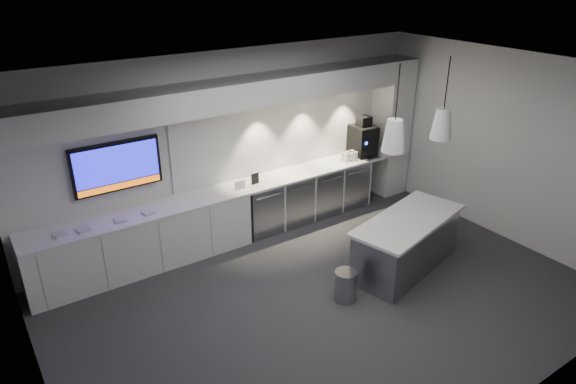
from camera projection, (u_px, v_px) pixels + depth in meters
floor at (327, 299)px, 6.98m from camera, size 7.00×7.00×0.00m
ceiling at (336, 78)px, 5.73m from camera, size 7.00×7.00×0.00m
wall_back at (234, 144)px, 8.24m from camera, size 7.00×0.00×7.00m
wall_front at (510, 300)px, 4.47m from camera, size 7.00×0.00×7.00m
wall_left at (24, 293)px, 4.57m from camera, size 0.00×7.00×7.00m
wall_right at (504, 146)px, 8.14m from camera, size 0.00×7.00×7.00m
back_counter at (246, 186)px, 8.25m from camera, size 6.80×0.65×0.04m
left_base_cabinets at (143, 241)px, 7.54m from camera, size 3.30×0.63×0.86m
fridge_unit_a at (260, 208)px, 8.57m from camera, size 0.60×0.61×0.85m
fridge_unit_b at (291, 199)px, 8.89m from camera, size 0.60×0.61×0.85m
fridge_unit_c at (320, 190)px, 9.21m from camera, size 0.60×0.61×0.85m
fridge_unit_d at (346, 183)px, 9.53m from camera, size 0.60×0.61×0.85m
backsplash at (296, 129)px, 8.82m from camera, size 4.60×0.03×1.30m
soffit at (241, 93)px, 7.64m from camera, size 6.90×0.60×0.40m
column at (391, 127)px, 9.73m from camera, size 0.55×0.55×2.60m
wall_tv at (117, 166)px, 7.21m from camera, size 1.25×0.07×0.72m
island at (406, 243)px, 7.53m from camera, size 2.07×1.27×0.82m
bin at (345, 285)px, 6.90m from camera, size 0.38×0.38×0.43m
coffee_machine at (363, 139)px, 9.42m from camera, size 0.44×0.60×0.73m
sign_black at (255, 179)px, 8.26m from camera, size 0.14×0.03×0.18m
sign_white at (240, 185)px, 8.07m from camera, size 0.18×0.03×0.14m
cup_cluster at (349, 156)px, 9.24m from camera, size 0.28×0.18×0.15m
tray_a at (60, 235)px, 6.74m from camera, size 0.19×0.19×0.02m
tray_b at (83, 229)px, 6.87m from camera, size 0.18×0.18×0.02m
tray_c at (120, 220)px, 7.12m from camera, size 0.17×0.17×0.02m
tray_d at (149, 213)px, 7.32m from camera, size 0.18×0.18×0.02m
pendant_left at (394, 135)px, 6.57m from camera, size 0.30×0.30×1.13m
pendant_right at (442, 124)px, 7.04m from camera, size 0.30×0.30×1.13m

